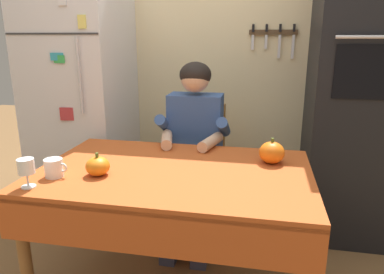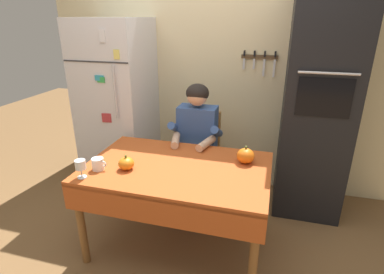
% 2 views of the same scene
% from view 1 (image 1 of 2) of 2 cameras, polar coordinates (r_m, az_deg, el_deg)
% --- Properties ---
extents(back_wall_assembly, '(3.70, 0.13, 2.60)m').
position_cam_1_polar(back_wall_assembly, '(2.97, 3.98, 13.65)').
color(back_wall_assembly, beige).
rests_on(back_wall_assembly, ground).
extents(refrigerator, '(0.68, 0.71, 1.80)m').
position_cam_1_polar(refrigerator, '(2.95, -16.95, 5.17)').
color(refrigerator, silver).
rests_on(refrigerator, ground).
extents(wall_oven, '(0.60, 0.64, 2.10)m').
position_cam_1_polar(wall_oven, '(2.69, 24.58, 6.73)').
color(wall_oven, black).
rests_on(wall_oven, ground).
extents(dining_table, '(1.40, 0.90, 0.74)m').
position_cam_1_polar(dining_table, '(1.88, -2.98, -7.72)').
color(dining_table, brown).
rests_on(dining_table, ground).
extents(chair_behind_person, '(0.40, 0.40, 0.93)m').
position_cam_1_polar(chair_behind_person, '(2.66, 1.03, -3.92)').
color(chair_behind_person, '#9E6B33').
rests_on(chair_behind_person, ground).
extents(seated_person, '(0.47, 0.55, 1.25)m').
position_cam_1_polar(seated_person, '(2.41, 0.26, -0.34)').
color(seated_person, '#38384C').
rests_on(seated_person, ground).
extents(coffee_mug, '(0.12, 0.09, 0.09)m').
position_cam_1_polar(coffee_mug, '(1.88, -21.01, -4.60)').
color(coffee_mug, white).
rests_on(coffee_mug, dining_table).
extents(wine_glass, '(0.07, 0.07, 0.14)m').
position_cam_1_polar(wine_glass, '(1.78, -24.80, -4.44)').
color(wine_glass, white).
rests_on(wine_glass, dining_table).
extents(pumpkin_large, '(0.12, 0.12, 0.12)m').
position_cam_1_polar(pumpkin_large, '(1.84, -14.71, -4.49)').
color(pumpkin_large, orange).
rests_on(pumpkin_large, dining_table).
extents(pumpkin_medium, '(0.14, 0.14, 0.14)m').
position_cam_1_polar(pumpkin_medium, '(1.99, 12.53, -2.42)').
color(pumpkin_medium, orange).
rests_on(pumpkin_medium, dining_table).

